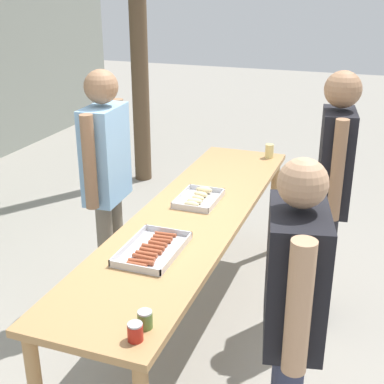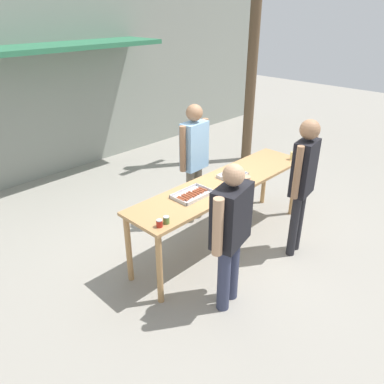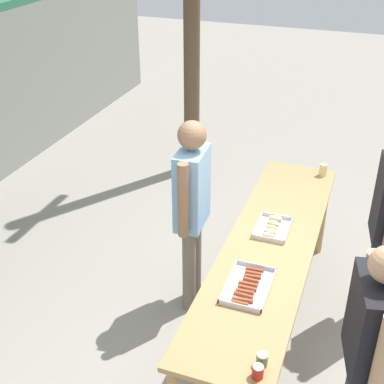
% 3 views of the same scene
% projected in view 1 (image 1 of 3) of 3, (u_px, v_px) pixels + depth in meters
% --- Properties ---
extents(ground_plane, '(24.00, 24.00, 0.00)m').
position_uv_depth(ground_plane, '(192.00, 332.00, 3.86)').
color(ground_plane, gray).
extents(serving_table, '(2.92, 0.68, 0.95)m').
position_uv_depth(serving_table, '(192.00, 228.00, 3.55)').
color(serving_table, tan).
rests_on(serving_table, ground).
extents(food_tray_sausages, '(0.48, 0.30, 0.04)m').
position_uv_depth(food_tray_sausages, '(152.00, 250.00, 3.00)').
color(food_tray_sausages, silver).
rests_on(food_tray_sausages, serving_table).
extents(food_tray_buns, '(0.37, 0.27, 0.06)m').
position_uv_depth(food_tray_buns, '(199.00, 198.00, 3.70)').
color(food_tray_buns, silver).
rests_on(food_tray_buns, serving_table).
extents(condiment_jar_mustard, '(0.07, 0.07, 0.08)m').
position_uv_depth(condiment_jar_mustard, '(135.00, 332.00, 2.27)').
color(condiment_jar_mustard, '#B22319').
rests_on(condiment_jar_mustard, serving_table).
extents(condiment_jar_ketchup, '(0.07, 0.07, 0.08)m').
position_uv_depth(condiment_jar_ketchup, '(145.00, 319.00, 2.35)').
color(condiment_jar_ketchup, '#567A38').
rests_on(condiment_jar_ketchup, serving_table).
extents(beer_cup, '(0.07, 0.07, 0.12)m').
position_uv_depth(beer_cup, '(269.00, 151.00, 4.57)').
color(beer_cup, '#DBC67A').
rests_on(beer_cup, serving_table).
extents(person_server_behind_table, '(0.58, 0.24, 1.82)m').
position_uv_depth(person_server_behind_table, '(106.00, 170.00, 3.85)').
color(person_server_behind_table, '#756B5B').
rests_on(person_server_behind_table, ground).
extents(person_customer_holding_hotdog, '(0.67, 0.35, 1.69)m').
position_uv_depth(person_customer_holding_hotdog, '(293.00, 301.00, 2.47)').
color(person_customer_holding_hotdog, '#333851').
rests_on(person_customer_holding_hotdog, ground).
extents(person_customer_with_cup, '(0.54, 0.26, 1.84)m').
position_uv_depth(person_customer_with_cup, '(334.00, 177.00, 3.62)').
color(person_customer_with_cup, '#232328').
rests_on(person_customer_with_cup, ground).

